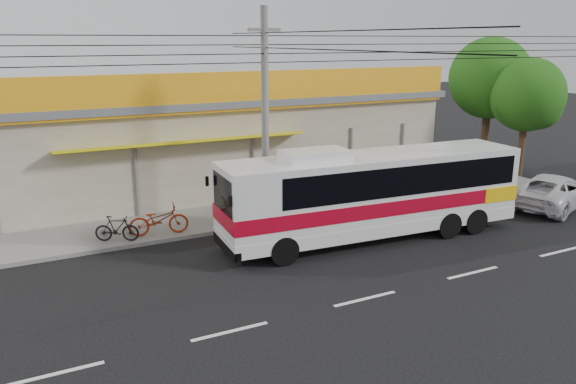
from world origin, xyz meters
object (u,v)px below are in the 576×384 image
coach_bus (378,189)px  motorbike_red (159,220)px  utility_pole (264,48)px  motorbike_dark (117,229)px  tree_far (493,81)px  white_car (554,191)px  tree_near (530,97)px

coach_bus → motorbike_red: size_ratio=5.36×
motorbike_red → utility_pole: bearing=-91.8°
motorbike_dark → tree_far: (20.39, 2.97, 4.21)m
coach_bus → white_car: bearing=2.3°
coach_bus → motorbike_dark: size_ratio=7.34×
coach_bus → motorbike_dark: bearing=161.6°
motorbike_dark → white_car: bearing=-75.4°
motorbike_red → tree_far: (18.90, 2.94, 4.12)m
motorbike_red → tree_near: size_ratio=0.34×
tree_near → white_car: bearing=-125.0°
motorbike_dark → utility_pole: utility_pole is taller
white_car → tree_near: size_ratio=0.83×
coach_bus → motorbike_red: bearing=157.3°
tree_far → white_car: bearing=-113.0°
tree_near → motorbike_dark: bearing=-178.0°
coach_bus → tree_near: bearing=22.5°
white_car → utility_pole: bearing=58.6°
white_car → tree_near: bearing=-52.8°
motorbike_dark → tree_far: 21.03m
white_car → utility_pole: (-12.18, 2.93, 5.97)m
utility_pole → white_car: bearing=-13.5°
utility_pole → tree_far: size_ratio=4.77×
tree_near → coach_bus: bearing=-161.1°
motorbike_red → white_car: size_ratio=0.41×
coach_bus → motorbike_dark: coach_bus is taller
coach_bus → tree_near: 13.02m
motorbike_red → tree_near: bearing=-78.8°
motorbike_red → motorbike_dark: motorbike_red is taller
tree_far → tree_near: bearing=-84.1°
motorbike_dark → tree_near: bearing=-61.7°
coach_bus → motorbike_red: 7.91m
motorbike_dark → utility_pole: 8.14m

